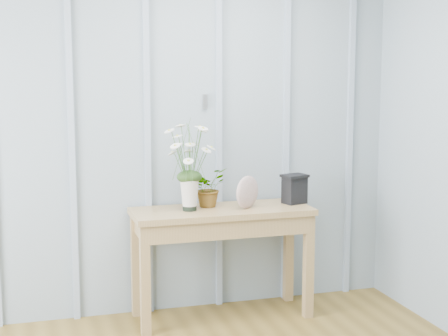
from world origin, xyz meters
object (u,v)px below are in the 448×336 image
object	(u,v)px
sideboard	(222,225)
daisy_vase	(189,156)
carved_box	(294,189)
felt_disc_vessel	(247,192)

from	to	relation	value
sideboard	daisy_vase	xyz separation A→B (m)	(-0.22, -0.00, 0.48)
sideboard	carved_box	distance (m)	0.57
sideboard	carved_box	bearing A→B (deg)	2.72
daisy_vase	felt_disc_vessel	bearing A→B (deg)	-5.75
daisy_vase	carved_box	bearing A→B (deg)	2.11
felt_disc_vessel	carved_box	bearing A→B (deg)	-22.15
felt_disc_vessel	sideboard	bearing A→B (deg)	133.44
daisy_vase	felt_disc_vessel	distance (m)	0.46
felt_disc_vessel	carved_box	world-z (taller)	felt_disc_vessel
sideboard	daisy_vase	size ratio (longest dim) A/B	2.07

